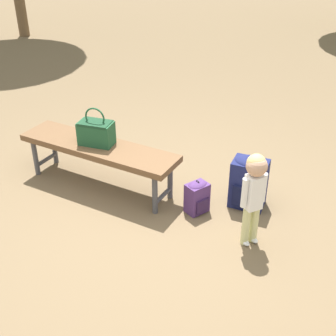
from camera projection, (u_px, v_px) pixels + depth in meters
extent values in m
plane|color=brown|center=(155.00, 221.00, 3.94)|extent=(40.00, 40.00, 0.00)
cube|color=brown|center=(98.00, 148.00, 4.23)|extent=(1.64, 0.60, 0.06)
cylinder|color=#47474C|center=(170.00, 180.00, 4.16)|extent=(0.05, 0.05, 0.39)
cylinder|color=#47474C|center=(155.00, 194.00, 3.95)|extent=(0.05, 0.05, 0.39)
cylinder|color=#47474C|center=(54.00, 146.00, 4.75)|extent=(0.05, 0.05, 0.39)
cylinder|color=#47474C|center=(35.00, 157.00, 4.53)|extent=(0.05, 0.05, 0.39)
cylinder|color=#47474C|center=(163.00, 196.00, 4.11)|extent=(0.07, 0.28, 0.04)
cylinder|color=#47474C|center=(46.00, 160.00, 4.69)|extent=(0.07, 0.28, 0.04)
cube|color=#1E4C2D|center=(96.00, 133.00, 4.18)|extent=(0.36, 0.27, 0.22)
cube|color=#163922|center=(95.00, 123.00, 4.13)|extent=(0.33, 0.26, 0.02)
torus|color=#1E4C2D|center=(95.00, 118.00, 4.10)|extent=(0.19, 0.08, 0.20)
cylinder|color=#CCCC8C|center=(254.00, 224.00, 3.63)|extent=(0.07, 0.07, 0.34)
cylinder|color=#CCCC8C|center=(246.00, 226.00, 3.60)|extent=(0.07, 0.07, 0.34)
ellipsoid|color=white|center=(254.00, 240.00, 3.69)|extent=(0.10, 0.09, 0.04)
ellipsoid|color=white|center=(245.00, 242.00, 3.66)|extent=(0.10, 0.09, 0.04)
cube|color=white|center=(254.00, 192.00, 3.45)|extent=(0.15, 0.16, 0.29)
cylinder|color=white|center=(263.00, 188.00, 3.48)|extent=(0.05, 0.05, 0.25)
cylinder|color=white|center=(245.00, 193.00, 3.41)|extent=(0.05, 0.05, 0.25)
sphere|color=tan|center=(257.00, 166.00, 3.33)|extent=(0.16, 0.16, 0.16)
sphere|color=tan|center=(256.00, 164.00, 3.33)|extent=(0.15, 0.15, 0.15)
cube|color=#191E4C|center=(249.00, 184.00, 4.05)|extent=(0.35, 0.29, 0.46)
ellipsoid|color=#191E4C|center=(251.00, 163.00, 3.94)|extent=(0.34, 0.28, 0.10)
cube|color=black|center=(244.00, 197.00, 3.98)|extent=(0.22, 0.08, 0.20)
cube|color=black|center=(259.00, 178.00, 4.12)|extent=(0.06, 0.03, 0.39)
cube|color=black|center=(245.00, 175.00, 4.17)|extent=(0.06, 0.03, 0.39)
torus|color=black|center=(251.00, 159.00, 3.91)|extent=(0.03, 0.08, 0.07)
cube|color=#4C2D66|center=(197.00, 198.00, 4.00)|extent=(0.19, 0.23, 0.28)
ellipsoid|color=#4C2D66|center=(197.00, 185.00, 3.93)|extent=(0.18, 0.22, 0.06)
cube|color=#311D42|center=(203.00, 206.00, 3.96)|extent=(0.06, 0.14, 0.13)
cube|color=#311D42|center=(195.00, 192.00, 4.07)|extent=(0.02, 0.03, 0.24)
cube|color=#311D42|center=(188.00, 196.00, 4.03)|extent=(0.02, 0.03, 0.24)
torus|color=black|center=(198.00, 183.00, 3.92)|extent=(0.05, 0.02, 0.05)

